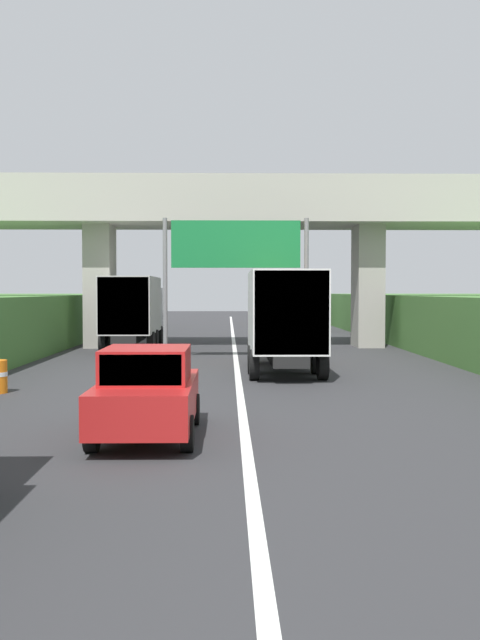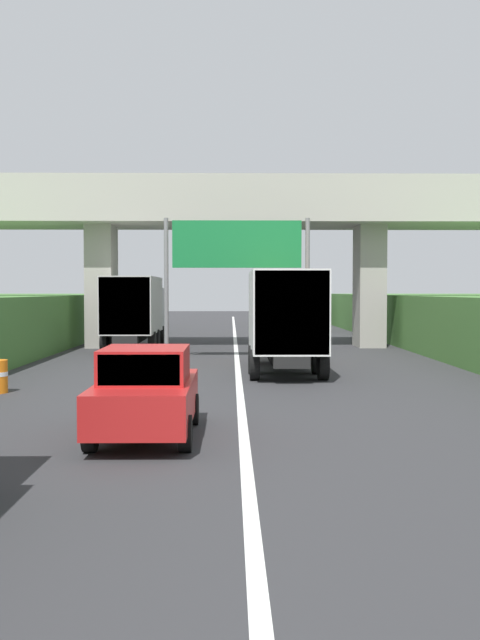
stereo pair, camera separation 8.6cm
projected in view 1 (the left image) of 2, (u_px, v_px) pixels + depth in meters
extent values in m
cube|color=white|center=(236.00, 361.00, 28.47)|extent=(0.20, 98.44, 0.01)
cube|color=#ADA89E|center=(234.00, 215.00, 35.50)|extent=(40.00, 4.80, 1.10)
cube|color=#ADA89E|center=(235.00, 186.00, 33.24)|extent=(40.00, 0.36, 1.10)
cube|color=#ADA89E|center=(234.00, 198.00, 37.68)|extent=(40.00, 0.36, 1.10)
cube|color=#9F9A91|center=(100.00, 286.00, 35.53)|extent=(1.30, 2.20, 6.02)
cube|color=#9F9A91|center=(368.00, 286.00, 35.76)|extent=(1.30, 2.20, 6.02)
cylinder|color=slate|center=(165.00, 289.00, 28.89)|extent=(0.18, 0.18, 5.72)
cylinder|color=slate|center=(306.00, 289.00, 28.98)|extent=(0.18, 0.18, 5.72)
cube|color=#167238|center=(236.00, 244.00, 28.86)|extent=(5.20, 0.12, 1.90)
cube|color=white|center=(236.00, 244.00, 28.85)|extent=(4.89, 0.01, 1.67)
cube|color=black|center=(134.00, 335.00, 34.59)|extent=(1.10, 7.30, 0.36)
cube|color=#B2B5B7|center=(141.00, 308.00, 37.14)|extent=(2.10, 2.10, 2.10)
cube|color=#2D3842|center=(143.00, 302.00, 38.14)|extent=(1.89, 0.06, 0.90)
cube|color=#B7B7B2|center=(131.00, 305.00, 33.48)|extent=(2.30, 5.20, 2.60)
cube|color=gray|center=(123.00, 306.00, 30.90)|extent=(2.21, 0.04, 2.50)
cylinder|color=black|center=(122.00, 335.00, 37.18)|extent=(0.30, 0.96, 0.96)
cylinder|color=black|center=(159.00, 335.00, 37.21)|extent=(0.30, 0.96, 0.96)
cylinder|color=black|center=(103.00, 342.00, 32.10)|extent=(0.30, 0.96, 0.96)
cylinder|color=black|center=(151.00, 342.00, 32.14)|extent=(0.30, 0.96, 0.96)
cylinder|color=black|center=(109.00, 340.00, 33.79)|extent=(0.30, 0.96, 0.96)
cylinder|color=black|center=(155.00, 340.00, 33.82)|extent=(0.30, 0.96, 0.96)
cube|color=black|center=(289.00, 316.00, 60.44)|extent=(1.10, 7.30, 0.36)
cube|color=gold|center=(287.00, 301.00, 62.99)|extent=(2.10, 2.10, 2.10)
cube|color=#2D3842|center=(286.00, 298.00, 64.00)|extent=(1.89, 0.06, 0.90)
cube|color=#B7B7B2|center=(290.00, 299.00, 59.34)|extent=(2.30, 5.20, 2.60)
cube|color=gray|center=(293.00, 299.00, 56.76)|extent=(2.21, 0.04, 2.50)
cylinder|color=black|center=(276.00, 317.00, 63.03)|extent=(0.30, 0.96, 0.96)
cylinder|color=black|center=(298.00, 317.00, 63.07)|extent=(0.30, 0.96, 0.96)
cylinder|color=black|center=(279.00, 319.00, 57.96)|extent=(0.30, 0.96, 0.96)
cylinder|color=black|center=(305.00, 319.00, 57.99)|extent=(0.30, 0.96, 0.96)
cylinder|color=black|center=(277.00, 319.00, 59.64)|extent=(0.30, 0.96, 0.96)
cylinder|color=black|center=(303.00, 319.00, 59.68)|extent=(0.30, 0.96, 0.96)
cube|color=black|center=(282.00, 352.00, 24.82)|extent=(1.10, 7.30, 0.36)
cube|color=orange|center=(277.00, 314.00, 27.37)|extent=(2.10, 2.10, 2.10)
cube|color=#2D3842|center=(275.00, 306.00, 28.38)|extent=(1.89, 0.06, 0.90)
cube|color=silver|center=(285.00, 310.00, 23.71)|extent=(2.30, 5.20, 2.60)
cube|color=#A8A8A4|center=(292.00, 313.00, 21.14)|extent=(2.21, 0.04, 2.50)
cylinder|color=black|center=(252.00, 351.00, 27.41)|extent=(0.30, 0.96, 0.96)
cylinder|color=black|center=(302.00, 351.00, 27.44)|extent=(0.30, 0.96, 0.96)
cylinder|color=black|center=(254.00, 365.00, 22.33)|extent=(0.30, 0.96, 0.96)
cylinder|color=black|center=(323.00, 365.00, 22.37)|extent=(0.30, 0.96, 0.96)
cylinder|color=black|center=(252.00, 360.00, 24.02)|extent=(0.30, 0.96, 0.96)
cylinder|color=black|center=(316.00, 360.00, 24.06)|extent=(0.30, 0.96, 0.96)
cube|color=red|center=(148.00, 400.00, 13.62)|extent=(1.76, 4.10, 0.76)
cube|color=red|center=(147.00, 365.00, 13.44)|extent=(1.56, 1.90, 0.64)
cube|color=#2D3842|center=(141.00, 370.00, 12.52)|extent=(1.44, 0.06, 0.54)
cylinder|color=black|center=(115.00, 409.00, 14.89)|extent=(0.22, 0.64, 0.64)
cylinder|color=black|center=(194.00, 409.00, 14.92)|extent=(0.22, 0.64, 0.64)
cylinder|color=black|center=(92.00, 434.00, 12.35)|extent=(0.22, 0.64, 0.64)
cylinder|color=black|center=(187.00, 433.00, 12.38)|extent=(0.22, 0.64, 0.64)
cube|color=black|center=(303.00, 321.00, 49.87)|extent=(1.76, 4.10, 0.76)
cube|color=black|center=(303.00, 311.00, 49.69)|extent=(1.56, 1.90, 0.64)
cube|color=#2D3842|center=(305.00, 311.00, 48.77)|extent=(1.44, 0.06, 0.54)
cylinder|color=black|center=(290.00, 326.00, 51.14)|extent=(0.22, 0.64, 0.64)
cylinder|color=black|center=(312.00, 325.00, 51.17)|extent=(0.22, 0.64, 0.64)
cylinder|color=black|center=(293.00, 327.00, 48.60)|extent=(0.22, 0.64, 0.64)
cylinder|color=black|center=(317.00, 327.00, 48.63)|extent=(0.22, 0.64, 0.64)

